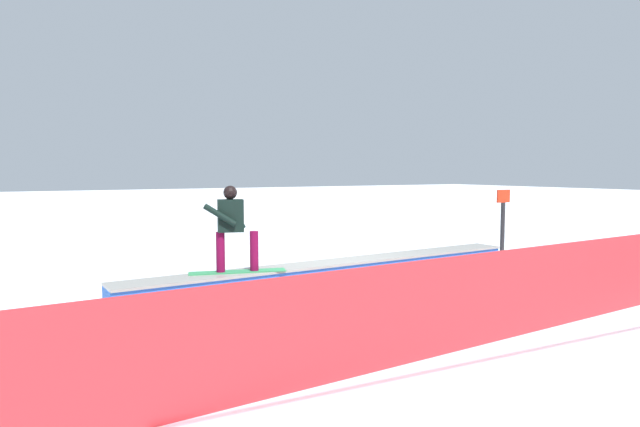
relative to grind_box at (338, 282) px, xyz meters
The scene contains 5 objects.
ground_plane 0.32m from the grind_box, ahead, with size 120.00×120.00×0.00m, color white.
grind_box is the anchor object (origin of this frame).
snowboarder 2.34m from the grind_box, ahead, with size 1.57×0.68×1.39m.
safety_fence 3.15m from the grind_box, 90.00° to the left, with size 13.46×0.06×1.25m, color red.
trail_marker 5.02m from the grind_box, behind, with size 0.40×0.10×1.90m.
Camera 1 is at (5.14, 8.31, 2.36)m, focal length 30.70 mm.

